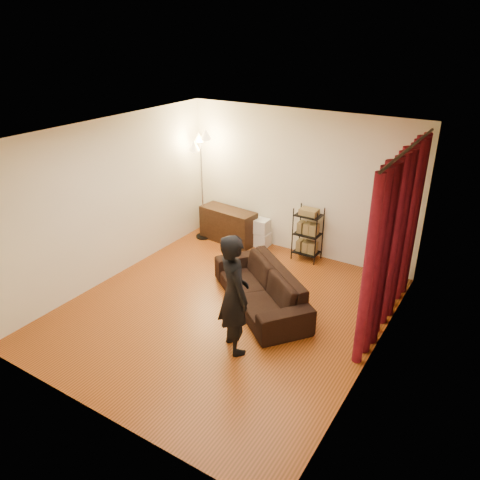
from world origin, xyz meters
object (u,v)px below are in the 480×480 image
Objects in this scene: storage_boxes at (260,232)px; wire_shelf at (308,234)px; sofa at (260,287)px; media_cabinet at (228,225)px; floor_lamp at (202,188)px; person at (234,294)px.

storage_boxes is 0.56× the size of wire_shelf.
sofa is at bearing -60.37° from storage_boxes.
storage_boxes is (0.67, 0.13, -0.05)m from media_cabinet.
media_cabinet is at bearing 172.81° from sofa.
media_cabinet is 1.69m from wire_shelf.
floor_lamp is at bearing -158.18° from wire_shelf.
wire_shelf reaches higher than media_cabinet.
floor_lamp is at bearing -161.46° from media_cabinet.
wire_shelf reaches higher than sofa.
sofa is at bearing -39.20° from media_cabinet.
media_cabinet reaches higher than sofa.
person is 3.72m from floor_lamp.
storage_boxes is at bearing 17.26° from media_cabinet.
floor_lamp is (-2.21, -0.22, 0.57)m from wire_shelf.
wire_shelf is (1.68, 0.10, 0.17)m from media_cabinet.
person is 0.78× the size of floor_lamp.
storage_boxes is 0.27× the size of floor_lamp.
media_cabinet is 0.91m from floor_lamp.
floor_lamp is (-2.50, 2.74, 0.23)m from person.
sofa is 2.88m from floor_lamp.
storage_boxes is 1.04m from wire_shelf.
person is at bearing -68.25° from wire_shelf.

